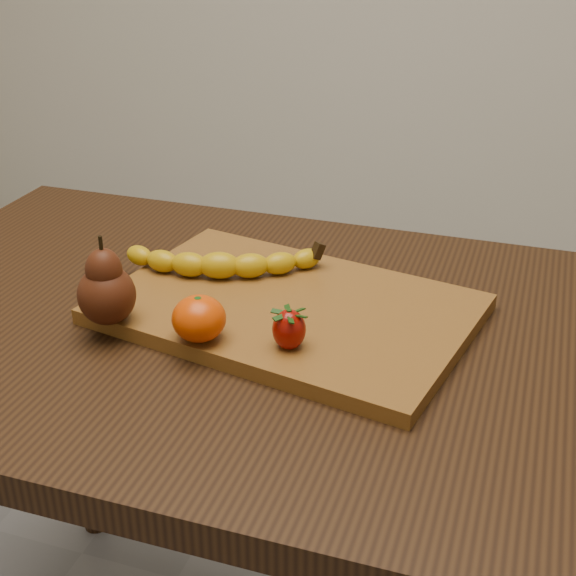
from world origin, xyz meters
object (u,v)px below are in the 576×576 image
(pear, at_px, (105,280))
(mandarin, at_px, (199,319))
(table, at_px, (224,380))
(cutting_board, at_px, (288,309))

(pear, distance_m, mandarin, 0.12)
(table, xyz_separation_m, pear, (-0.11, -0.09, 0.17))
(table, bearing_deg, mandarin, -82.00)
(pear, bearing_deg, cutting_board, 30.92)
(cutting_board, bearing_deg, pear, -138.17)
(table, distance_m, pear, 0.22)
(table, xyz_separation_m, cutting_board, (0.08, 0.03, 0.11))
(cutting_board, distance_m, mandarin, 0.14)
(cutting_board, distance_m, pear, 0.23)
(pear, bearing_deg, mandarin, -2.19)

